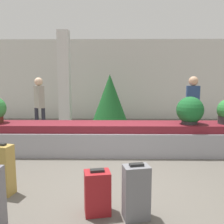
{
  "coord_description": "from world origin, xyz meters",
  "views": [
    {
      "loc": [
        0.08,
        -3.78,
        1.69
      ],
      "look_at": [
        0.0,
        1.71,
        0.93
      ],
      "focal_mm": 40.0,
      "sensor_mm": 36.0,
      "label": 1
    }
  ],
  "objects_px": {
    "suitcase_1": "(136,192)",
    "traveler_0": "(39,101)",
    "potted_plant_1": "(190,111)",
    "traveler_1": "(192,103)",
    "decorated_tree": "(110,98)",
    "suitcase_3": "(97,192)",
    "suitcase_0": "(1,170)",
    "pillar": "(64,80)"
  },
  "relations": [
    {
      "from": "traveler_0",
      "to": "suitcase_0",
      "type": "bearing_deg",
      "value": 146.41
    },
    {
      "from": "decorated_tree",
      "to": "suitcase_1",
      "type": "bearing_deg",
      "value": -85.49
    },
    {
      "from": "traveler_1",
      "to": "decorated_tree",
      "type": "distance_m",
      "value": 2.93
    },
    {
      "from": "traveler_1",
      "to": "suitcase_0",
      "type": "bearing_deg",
      "value": -133.59
    },
    {
      "from": "suitcase_1",
      "to": "traveler_1",
      "type": "height_order",
      "value": "traveler_1"
    },
    {
      "from": "suitcase_0",
      "to": "pillar",
      "type": "bearing_deg",
      "value": 103.6
    },
    {
      "from": "suitcase_0",
      "to": "suitcase_3",
      "type": "height_order",
      "value": "suitcase_0"
    },
    {
      "from": "suitcase_0",
      "to": "traveler_1",
      "type": "xyz_separation_m",
      "value": [
        3.65,
        3.0,
        0.66
      ]
    },
    {
      "from": "potted_plant_1",
      "to": "traveler_0",
      "type": "xyz_separation_m",
      "value": [
        -3.84,
        1.77,
        0.04
      ]
    },
    {
      "from": "traveler_0",
      "to": "traveler_1",
      "type": "height_order",
      "value": "traveler_1"
    },
    {
      "from": "suitcase_0",
      "to": "decorated_tree",
      "type": "bearing_deg",
      "value": 86.7
    },
    {
      "from": "traveler_0",
      "to": "potted_plant_1",
      "type": "bearing_deg",
      "value": -156.78
    },
    {
      "from": "suitcase_1",
      "to": "suitcase_3",
      "type": "bearing_deg",
      "value": 155.93
    },
    {
      "from": "suitcase_1",
      "to": "pillar",
      "type": "bearing_deg",
      "value": 97.54
    },
    {
      "from": "pillar",
      "to": "suitcase_1",
      "type": "relative_size",
      "value": 4.65
    },
    {
      "from": "potted_plant_1",
      "to": "suitcase_0",
      "type": "bearing_deg",
      "value": -148.98
    },
    {
      "from": "suitcase_0",
      "to": "suitcase_1",
      "type": "xyz_separation_m",
      "value": [
        1.91,
        -0.61,
        -0.04
      ]
    },
    {
      "from": "suitcase_3",
      "to": "potted_plant_1",
      "type": "relative_size",
      "value": 0.96
    },
    {
      "from": "potted_plant_1",
      "to": "traveler_1",
      "type": "xyz_separation_m",
      "value": [
        0.37,
        1.03,
        0.07
      ]
    },
    {
      "from": "traveler_1",
      "to": "traveler_0",
      "type": "bearing_deg",
      "value": 176.91
    },
    {
      "from": "pillar",
      "to": "suitcase_1",
      "type": "distance_m",
      "value": 5.94
    },
    {
      "from": "suitcase_3",
      "to": "decorated_tree",
      "type": "distance_m",
      "value": 5.51
    },
    {
      "from": "traveler_0",
      "to": "traveler_1",
      "type": "xyz_separation_m",
      "value": [
        4.21,
        -0.75,
        0.02
      ]
    },
    {
      "from": "suitcase_0",
      "to": "suitcase_1",
      "type": "relative_size",
      "value": 1.11
    },
    {
      "from": "suitcase_1",
      "to": "decorated_tree",
      "type": "distance_m",
      "value": 5.62
    },
    {
      "from": "pillar",
      "to": "potted_plant_1",
      "type": "bearing_deg",
      "value": -40.93
    },
    {
      "from": "suitcase_1",
      "to": "potted_plant_1",
      "type": "bearing_deg",
      "value": 49.95
    },
    {
      "from": "suitcase_1",
      "to": "traveler_0",
      "type": "distance_m",
      "value": 5.06
    },
    {
      "from": "traveler_0",
      "to": "suitcase_1",
      "type": "bearing_deg",
      "value": 167.46
    },
    {
      "from": "suitcase_0",
      "to": "suitcase_3",
      "type": "distance_m",
      "value": 1.53
    },
    {
      "from": "pillar",
      "to": "suitcase_0",
      "type": "relative_size",
      "value": 4.2
    },
    {
      "from": "traveler_1",
      "to": "decorated_tree",
      "type": "xyz_separation_m",
      "value": [
        -2.18,
        1.95,
        -0.05
      ]
    },
    {
      "from": "traveler_0",
      "to": "decorated_tree",
      "type": "xyz_separation_m",
      "value": [
        2.02,
        1.2,
        -0.02
      ]
    },
    {
      "from": "suitcase_0",
      "to": "potted_plant_1",
      "type": "relative_size",
      "value": 1.27
    },
    {
      "from": "potted_plant_1",
      "to": "decorated_tree",
      "type": "bearing_deg",
      "value": 121.4
    },
    {
      "from": "suitcase_0",
      "to": "traveler_1",
      "type": "relative_size",
      "value": 0.44
    },
    {
      "from": "suitcase_1",
      "to": "traveler_0",
      "type": "bearing_deg",
      "value": 107.43
    },
    {
      "from": "decorated_tree",
      "to": "traveler_0",
      "type": "bearing_deg",
      "value": -149.26
    },
    {
      "from": "potted_plant_1",
      "to": "decorated_tree",
      "type": "height_order",
      "value": "decorated_tree"
    },
    {
      "from": "suitcase_0",
      "to": "traveler_1",
      "type": "distance_m",
      "value": 4.78
    },
    {
      "from": "suitcase_1",
      "to": "traveler_0",
      "type": "relative_size",
      "value": 0.41
    },
    {
      "from": "suitcase_3",
      "to": "potted_plant_1",
      "type": "height_order",
      "value": "potted_plant_1"
    }
  ]
}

